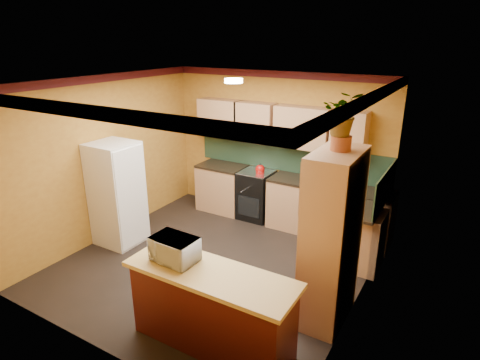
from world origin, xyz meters
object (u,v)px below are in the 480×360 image
at_px(microwave, 174,249).
at_px(pantry, 331,239).
at_px(base_cabinets_back, 287,202).
at_px(breakfast_bar, 212,311).
at_px(fridge, 117,194).
at_px(stove, 256,195).

bearing_deg(microwave, pantry, 40.70).
xyz_separation_m(base_cabinets_back, pantry, (1.47, -2.09, 0.61)).
xyz_separation_m(base_cabinets_back, breakfast_bar, (0.55, -3.21, 0.00)).
bearing_deg(fridge, pantry, -1.81).
bearing_deg(stove, breakfast_bar, -69.87).
relative_size(pantry, breakfast_bar, 1.17).
distance_m(stove, breakfast_bar, 3.42).
xyz_separation_m(base_cabinets_back, microwave, (0.08, -3.21, 0.63)).
height_order(breakfast_bar, microwave, microwave).
xyz_separation_m(breakfast_bar, microwave, (-0.47, 0.00, 0.63)).
height_order(pantry, microwave, pantry).
bearing_deg(pantry, microwave, -141.34).
height_order(stove, breakfast_bar, stove).
bearing_deg(stove, pantry, -44.95).
relative_size(pantry, microwave, 4.21).
bearing_deg(stove, base_cabinets_back, 0.00).
distance_m(pantry, breakfast_bar, 1.57).
bearing_deg(fridge, stove, 52.80).
relative_size(stove, pantry, 0.43).
distance_m(base_cabinets_back, breakfast_bar, 3.26).
distance_m(fridge, pantry, 3.61).
relative_size(base_cabinets_back, fridge, 2.15).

